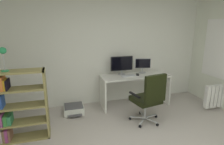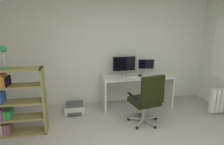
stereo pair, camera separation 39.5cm
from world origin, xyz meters
TOP-DOWN VIEW (x-y plane):
  - wall_back at (0.00, 2.74)m, footprint 4.93×0.10m
  - desk at (0.59, 2.30)m, footprint 1.64×0.61m
  - monitor_main at (0.30, 2.46)m, footprint 0.55×0.18m
  - monitor_secondary at (0.85, 2.46)m, footprint 0.40×0.18m
  - keyboard at (0.40, 2.25)m, footprint 0.35×0.15m
  - computer_mouse at (0.64, 2.27)m, footprint 0.08×0.11m
  - office_chair at (0.50, 1.37)m, footprint 0.64×0.67m
  - bookshelf at (-1.96, 1.50)m, footprint 0.93×0.29m
  - desk_lamp at (-1.96, 1.50)m, footprint 0.12×0.11m
  - printer at (-0.90, 2.23)m, footprint 0.43×0.47m

SIDE VIEW (x-z plane):
  - printer at x=-0.90m, z-range 0.00..0.18m
  - desk at x=0.59m, z-range 0.19..0.94m
  - office_chair at x=0.50m, z-range 0.04..1.09m
  - bookshelf at x=-1.96m, z-range -0.01..1.21m
  - keyboard at x=0.40m, z-range 0.75..0.77m
  - computer_mouse at x=0.64m, z-range 0.75..0.79m
  - monitor_secondary at x=0.85m, z-range 0.79..1.15m
  - monitor_main at x=0.30m, z-range 0.79..1.23m
  - wall_back at x=0.00m, z-range 0.00..2.76m
  - desk_lamp at x=-1.96m, z-range 1.31..1.69m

